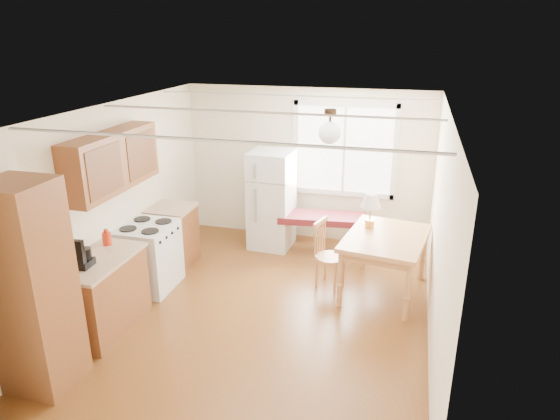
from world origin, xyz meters
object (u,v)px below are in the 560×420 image
at_px(bench, 322,219).
at_px(chair, 325,249).
at_px(dining_table, 386,243).
at_px(refrigerator, 272,200).

height_order(bench, chair, chair).
distance_m(bench, chair, 1.08).
distance_m(bench, dining_table, 1.50).
bearing_deg(bench, chair, -83.97).
bearing_deg(dining_table, refrigerator, 158.13).
relative_size(dining_table, chair, 1.56).
xyz_separation_m(bench, chair, (0.24, -1.06, -0.03)).
height_order(bench, dining_table, dining_table).
distance_m(dining_table, chair, 0.82).
distance_m(refrigerator, bench, 0.86).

